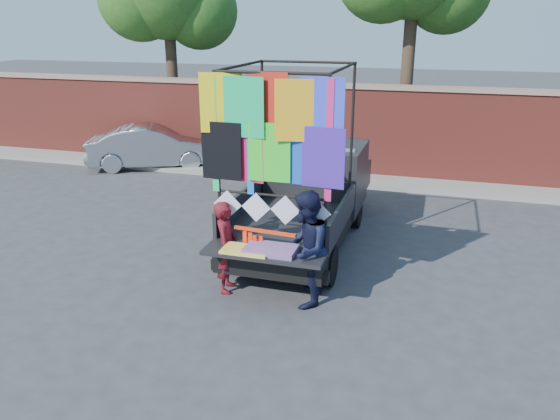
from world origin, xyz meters
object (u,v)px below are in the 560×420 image
(pickup_truck, at_px, (311,192))
(man, at_px, (306,249))
(sedan, at_px, (153,147))
(woman, at_px, (226,247))

(pickup_truck, xyz_separation_m, man, (0.62, -2.98, 0.02))
(sedan, distance_m, man, 9.53)
(woman, bearing_deg, man, -104.44)
(pickup_truck, bearing_deg, sedan, 145.90)
(pickup_truck, xyz_separation_m, sedan, (-5.88, 3.98, -0.27))
(woman, distance_m, man, 1.36)
(man, bearing_deg, woman, -98.53)
(pickup_truck, height_order, woman, pickup_truck)
(pickup_truck, bearing_deg, woman, -104.08)
(woman, bearing_deg, pickup_truck, -25.31)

